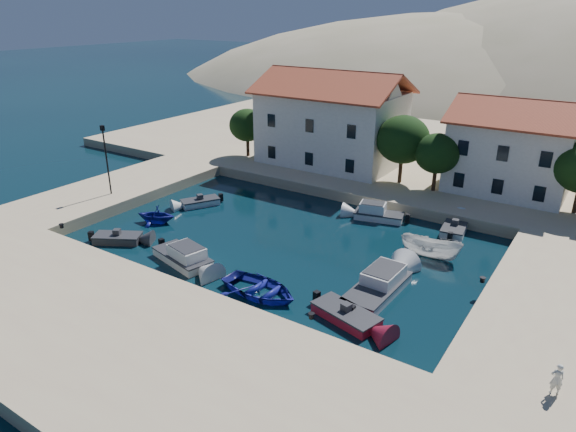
% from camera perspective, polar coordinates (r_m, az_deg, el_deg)
% --- Properties ---
extents(ground, '(400.00, 400.00, 0.00)m').
position_cam_1_polar(ground, '(32.60, -10.45, -8.95)').
color(ground, black).
rests_on(ground, ground).
extents(quay_south, '(52.00, 12.00, 1.00)m').
position_cam_1_polar(quay_south, '(29.10, -18.83, -12.91)').
color(quay_south, tan).
rests_on(quay_south, ground).
extents(quay_west, '(8.00, 20.00, 1.00)m').
position_cam_1_polar(quay_west, '(51.57, -18.28, 2.79)').
color(quay_west, tan).
rests_on(quay_west, ground).
extents(quay_north, '(80.00, 36.00, 1.00)m').
position_cam_1_polar(quay_north, '(62.49, 15.71, 6.39)').
color(quay_north, tan).
rests_on(quay_north, ground).
extents(building_left, '(14.70, 9.45, 9.70)m').
position_cam_1_polar(building_left, '(55.30, 4.88, 10.95)').
color(building_left, beige).
rests_on(building_left, quay_north).
extents(building_mid, '(10.50, 8.40, 8.30)m').
position_cam_1_polar(building_mid, '(50.58, 23.71, 7.26)').
color(building_mid, beige).
rests_on(building_mid, quay_north).
extents(trees, '(37.30, 5.30, 6.45)m').
position_cam_1_polar(trees, '(49.10, 14.25, 7.59)').
color(trees, '#382314').
rests_on(trees, quay_north).
extents(lamppost, '(0.35, 0.25, 6.22)m').
position_cam_1_polar(lamppost, '(48.07, -19.59, 6.57)').
color(lamppost, black).
rests_on(lamppost, quay_west).
extents(bollards, '(29.36, 9.56, 0.30)m').
position_cam_1_polar(bollards, '(32.98, -2.39, -5.87)').
color(bollards, black).
rests_on(bollards, ground).
extents(motorboat_grey_sw, '(3.82, 3.10, 1.25)m').
position_cam_1_polar(motorboat_grey_sw, '(41.25, -18.39, -2.38)').
color(motorboat_grey_sw, '#2D2D32').
rests_on(motorboat_grey_sw, ground).
extents(cabin_cruiser_south, '(5.22, 3.17, 1.60)m').
position_cam_1_polar(cabin_cruiser_south, '(36.87, -11.66, -4.33)').
color(cabin_cruiser_south, silver).
rests_on(cabin_cruiser_south, ground).
extents(rowboat_south, '(5.51, 4.09, 1.10)m').
position_cam_1_polar(rowboat_south, '(32.52, -3.16, -8.65)').
color(rowboat_south, navy).
rests_on(rowboat_south, ground).
extents(motorboat_red_se, '(4.37, 2.76, 1.25)m').
position_cam_1_polar(motorboat_red_se, '(30.12, 6.46, -10.88)').
color(motorboat_red_se, maroon).
rests_on(motorboat_red_se, ground).
extents(cabin_cruiser_east, '(2.50, 5.75, 1.60)m').
position_cam_1_polar(cabin_cruiser_east, '(32.78, 9.93, -7.76)').
color(cabin_cruiser_east, silver).
rests_on(cabin_cruiser_east, ground).
extents(boat_east, '(4.51, 1.93, 1.71)m').
position_cam_1_polar(boat_east, '(38.34, 15.48, -4.43)').
color(boat_east, silver).
rests_on(boat_east, ground).
extents(motorboat_white_ne, '(2.19, 3.87, 1.25)m').
position_cam_1_polar(motorboat_white_ne, '(43.03, 18.02, -1.30)').
color(motorboat_white_ne, silver).
rests_on(motorboat_white_ne, ground).
extents(rowboat_west, '(3.97, 3.72, 1.67)m').
position_cam_1_polar(rowboat_west, '(44.18, -14.37, -0.68)').
color(rowboat_west, navy).
rests_on(rowboat_west, ground).
extents(motorboat_white_west, '(2.96, 3.66, 1.25)m').
position_cam_1_polar(motorboat_white_west, '(47.03, -9.72, 1.51)').
color(motorboat_white_west, silver).
rests_on(motorboat_white_west, ground).
extents(cabin_cruiser_north, '(4.35, 2.61, 1.60)m').
position_cam_1_polar(cabin_cruiser_north, '(43.90, 10.08, 0.21)').
color(cabin_cruiser_north, silver).
rests_on(cabin_cruiser_north, ground).
extents(pedestrian, '(0.67, 0.56, 1.55)m').
position_cam_1_polar(pedestrian, '(25.98, 27.70, -15.73)').
color(pedestrian, silver).
rests_on(pedestrian, quay_east).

